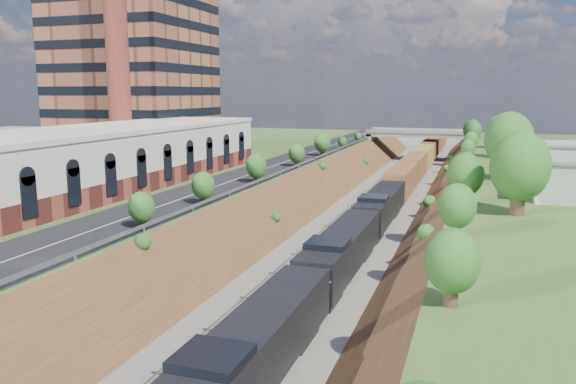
# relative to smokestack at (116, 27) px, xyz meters

# --- Properties ---
(platform_left) EXTENTS (44.00, 180.00, 5.00)m
(platform_left) POSITION_rel_smokestack_xyz_m (3.00, 4.00, -22.50)
(platform_left) COLOR #3B5F27
(platform_left) RESTS_ON ground
(embankment_left) EXTENTS (10.00, 180.00, 10.00)m
(embankment_left) POSITION_rel_smokestack_xyz_m (25.00, 4.00, -25.00)
(embankment_left) COLOR brown
(embankment_left) RESTS_ON ground
(embankment_right) EXTENTS (10.00, 180.00, 10.00)m
(embankment_right) POSITION_rel_smokestack_xyz_m (47.00, 4.00, -25.00)
(embankment_right) COLOR brown
(embankment_right) RESTS_ON ground
(rail_left_track) EXTENTS (1.58, 180.00, 0.18)m
(rail_left_track) POSITION_rel_smokestack_xyz_m (33.40, 4.00, -24.91)
(rail_left_track) COLOR gray
(rail_left_track) RESTS_ON ground
(rail_right_track) EXTENTS (1.58, 180.00, 0.18)m
(rail_right_track) POSITION_rel_smokestack_xyz_m (38.60, 4.00, -24.91)
(rail_right_track) COLOR gray
(rail_right_track) RESTS_ON ground
(road) EXTENTS (8.00, 180.00, 0.10)m
(road) POSITION_rel_smokestack_xyz_m (20.50, 4.00, -19.95)
(road) COLOR black
(road) RESTS_ON platform_left
(guardrail) EXTENTS (0.10, 171.00, 0.70)m
(guardrail) POSITION_rel_smokestack_xyz_m (24.60, 3.80, -19.45)
(guardrail) COLOR #99999E
(guardrail) RESTS_ON platform_left
(commercial_building) EXTENTS (14.30, 62.30, 7.00)m
(commercial_building) POSITION_rel_smokestack_xyz_m (8.00, -18.00, -16.49)
(commercial_building) COLOR maroon
(commercial_building) RESTS_ON platform_left
(smokestack) EXTENTS (3.20, 3.20, 40.00)m
(smokestack) POSITION_rel_smokestack_xyz_m (0.00, 0.00, 0.00)
(smokestack) COLOR maroon
(smokestack) RESTS_ON platform_left
(overpass) EXTENTS (24.50, 8.30, 7.40)m
(overpass) POSITION_rel_smokestack_xyz_m (36.00, 66.00, -20.08)
(overpass) COLOR gray
(overpass) RESTS_ON ground
(white_building_far) EXTENTS (8.00, 10.00, 3.60)m
(white_building_far) POSITION_rel_smokestack_xyz_m (59.00, 18.00, -18.20)
(white_building_far) COLOR silver
(white_building_far) RESTS_ON platform_right
(tree_right_large) EXTENTS (5.25, 5.25, 7.61)m
(tree_right_large) POSITION_rel_smokestack_xyz_m (53.00, -16.00, -15.62)
(tree_right_large) COLOR #473323
(tree_right_large) RESTS_ON platform_right
(tree_left_crest) EXTENTS (2.45, 2.45, 3.55)m
(tree_left_crest) POSITION_rel_smokestack_xyz_m (24.20, -36.00, -17.96)
(tree_left_crest) COLOR #473323
(tree_left_crest) RESTS_ON platform_left
(freight_train) EXTENTS (3.20, 162.70, 4.74)m
(freight_train) POSITION_rel_smokestack_xyz_m (38.60, 30.82, -22.30)
(freight_train) COLOR black
(freight_train) RESTS_ON ground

